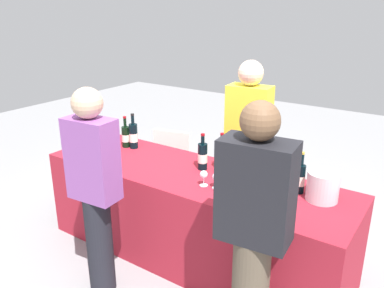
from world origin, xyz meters
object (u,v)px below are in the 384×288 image
Objects in this scene: wine_bottle_4 at (246,163)px; server_pouring at (247,143)px; wine_bottle_1 at (133,136)px; menu_board at (172,160)px; wine_bottle_2 at (203,156)px; guest_0 at (95,187)px; ice_bucket at (323,186)px; wine_glass_1 at (204,175)px; wine_glass_2 at (217,177)px; wine_bottle_3 at (222,157)px; guest_1 at (254,228)px; wine_bottle_6 at (300,178)px; wine_bottle_0 at (126,136)px; wine_bottle_5 at (278,174)px; wine_glass_0 at (105,147)px.

server_pouring reaches higher than wine_bottle_4.
menu_board is at bearing 101.60° from wine_bottle_1.
guest_0 reaches higher than wine_bottle_2.
ice_bucket is (1.83, -0.05, -0.02)m from wine_bottle_1.
guest_0 reaches higher than wine_bottle_1.
wine_glass_2 reaches higher than wine_glass_1.
wine_bottle_3 is (0.97, 0.01, -0.01)m from wine_bottle_1.
server_pouring is at bearing 92.23° from wine_glass_1.
guest_1 is at bearing -49.35° from wine_bottle_3.
wine_bottle_4 reaches higher than wine_bottle_3.
wine_bottle_1 is 1.84m from guest_1.
wine_bottle_6 is at bearing 84.40° from guest_1.
wine_bottle_3 is (0.14, 0.07, 0.00)m from wine_bottle_2.
wine_bottle_0 is at bearing 150.31° from guest_1.
wine_glass_1 is 0.17× the size of menu_board.
wine_bottle_1 reaches higher than wine_bottle_5.
wine_bottle_4 is at bearing 8.45° from wine_bottle_2.
wine_bottle_5 reaches higher than wine_bottle_2.
guest_1 reaches higher than wine_bottle_4.
server_pouring is (0.98, 0.46, -0.01)m from wine_bottle_1.
wine_glass_1 is at bearing -15.70° from wine_bottle_0.
wine_bottle_2 is 0.96× the size of wine_bottle_3.
wine_bottle_6 is 0.76m from guest_1.
wine_bottle_5 is at bearing 35.72° from guest_0.
wine_bottle_2 reaches higher than menu_board.
wine_bottle_5 is at bearing 0.83° from wine_bottle_2.
guest_0 is (0.55, -0.91, -0.03)m from wine_bottle_0.
wine_glass_2 is at bearing 38.79° from guest_0.
wine_bottle_6 is at bearing 32.20° from guest_0.
menu_board is (-1.99, 0.85, -0.54)m from ice_bucket.
wine_glass_1 is 0.07× the size of guest_1.
server_pouring is at bearing 24.97° from wine_bottle_1.
wine_bottle_4 reaches higher than wine_bottle_2.
wine_glass_0 is 1.06m from wine_glass_1.
wine_bottle_3 is at bearing 177.02° from wine_bottle_6.
ice_bucket is 1.61m from guest_0.
guest_0 reaches higher than wine_bottle_0.
wine_glass_0 reaches higher than wine_glass_2.
wine_bottle_4 is at bearing -43.29° from menu_board.
wine_bottle_4 reaches higher than ice_bucket.
wine_bottle_1 is at bearing -91.15° from menu_board.
wine_bottle_6 is at bearing -2.98° from wine_bottle_3.
wine_bottle_4 is at bearing 114.29° from guest_1.
wine_bottle_6 is 0.44× the size of menu_board.
wine_bottle_0 is 0.19× the size of guest_0.
wine_bottle_1 is at bearing 162.13° from wine_glass_1.
wine_bottle_4 is 0.62m from ice_bucket.
ice_bucket is (1.91, -0.03, -0.00)m from wine_bottle_0.
wine_bottle_3 is 0.98× the size of wine_bottle_4.
wine_glass_1 is at bearing -170.82° from wine_glass_2.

